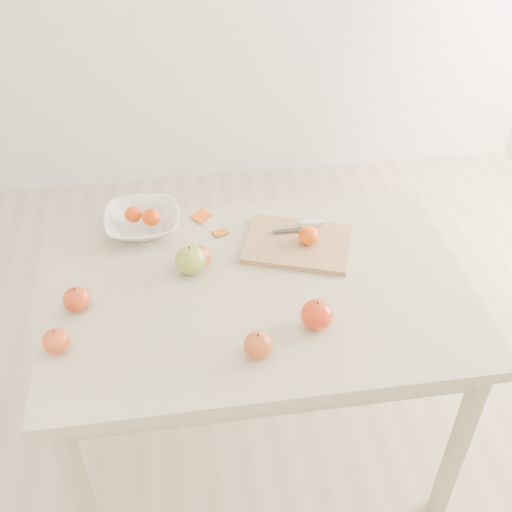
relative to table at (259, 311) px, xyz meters
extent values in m
plane|color=#C6B293|center=(0.00, 0.00, -0.65)|extent=(3.50, 3.50, 0.00)
cube|color=#C0B191|center=(0.00, 0.00, 0.08)|extent=(1.20, 0.80, 0.04)
cylinder|color=#BCAA8E|center=(-0.54, 0.34, -0.30)|extent=(0.06, 0.06, 0.71)
cylinder|color=#BCAA8E|center=(0.54, 0.34, -0.30)|extent=(0.06, 0.06, 0.71)
cylinder|color=#BCAA8E|center=(-0.54, -0.34, -0.30)|extent=(0.06, 0.06, 0.71)
cylinder|color=#BCAA8E|center=(0.54, -0.34, -0.30)|extent=(0.06, 0.06, 0.71)
cube|color=#AA7C55|center=(0.14, 0.16, 0.11)|extent=(0.37, 0.32, 0.02)
ellipsoid|color=#C74A07|center=(0.17, 0.15, 0.14)|extent=(0.06, 0.06, 0.05)
imported|color=white|center=(-0.32, 0.32, 0.13)|extent=(0.23, 0.23, 0.06)
ellipsoid|color=#E63C08|center=(-0.34, 0.33, 0.15)|extent=(0.05, 0.05, 0.05)
ellipsoid|color=red|center=(-0.29, 0.30, 0.15)|extent=(0.06, 0.06, 0.05)
cube|color=#CC460E|center=(-0.13, 0.35, 0.10)|extent=(0.07, 0.07, 0.01)
cube|color=#CF620E|center=(-0.08, 0.26, 0.10)|extent=(0.05, 0.05, 0.01)
cube|color=white|center=(0.20, 0.24, 0.12)|extent=(0.08, 0.02, 0.01)
cube|color=#3B3E43|center=(0.12, 0.21, 0.12)|extent=(0.10, 0.02, 0.00)
ellipsoid|color=olive|center=(-0.18, 0.09, 0.14)|extent=(0.09, 0.09, 0.08)
ellipsoid|color=#A51A08|center=(-0.54, -0.16, 0.13)|extent=(0.07, 0.07, 0.06)
ellipsoid|color=#971505|center=(-0.50, -0.01, 0.13)|extent=(0.07, 0.07, 0.07)
ellipsoid|color=maroon|center=(-0.04, -0.25, 0.13)|extent=(0.07, 0.07, 0.07)
ellipsoid|color=maroon|center=(0.13, -0.17, 0.14)|extent=(0.09, 0.09, 0.08)
ellipsoid|color=maroon|center=(-0.16, 0.12, 0.13)|extent=(0.07, 0.07, 0.06)
camera|label=1|loc=(-0.20, -1.32, 1.33)|focal=45.00mm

